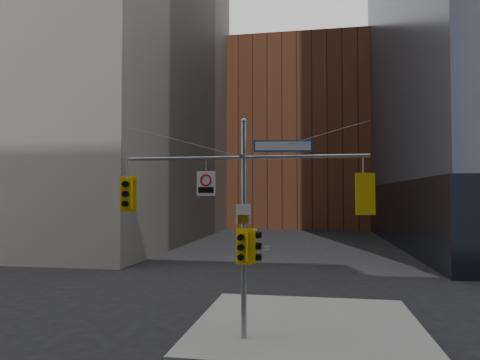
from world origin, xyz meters
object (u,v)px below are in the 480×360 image
(traffic_light_east_arm, at_px, (363,194))
(regulatory_sign_arm, at_px, (206,183))
(street_sign_blade, at_px, (283,146))
(traffic_light_pole_front, at_px, (243,247))
(traffic_light_west_arm, at_px, (127,194))
(signal_assembly, at_px, (244,206))
(traffic_light_pole_side, at_px, (254,246))

(traffic_light_east_arm, distance_m, regulatory_sign_arm, 5.07)
(street_sign_blade, distance_m, regulatory_sign_arm, 2.81)
(regulatory_sign_arm, bearing_deg, traffic_light_pole_front, -3.84)
(traffic_light_east_arm, distance_m, traffic_light_pole_front, 4.15)
(traffic_light_west_arm, distance_m, traffic_light_pole_front, 4.42)
(traffic_light_pole_front, bearing_deg, street_sign_blade, 20.58)
(traffic_light_west_arm, xyz_separation_m, street_sign_blade, (5.35, -0.01, 1.55))
(traffic_light_pole_front, bearing_deg, signal_assembly, 98.83)
(traffic_light_pole_side, bearing_deg, signal_assembly, 95.16)
(traffic_light_pole_side, bearing_deg, traffic_light_pole_front, 134.40)
(street_sign_blade, relative_size, regulatory_sign_arm, 2.32)
(traffic_light_west_arm, bearing_deg, traffic_light_east_arm, -7.26)
(traffic_light_pole_side, distance_m, regulatory_sign_arm, 2.61)
(traffic_light_pole_side, distance_m, street_sign_blade, 3.38)
(traffic_light_west_arm, bearing_deg, street_sign_blade, -7.27)
(street_sign_blade, bearing_deg, signal_assembly, 173.22)
(traffic_light_west_arm, xyz_separation_m, traffic_light_east_arm, (7.85, -0.01, 0.00))
(signal_assembly, height_order, traffic_light_east_arm, signal_assembly)
(signal_assembly, bearing_deg, traffic_light_pole_front, -89.82)
(signal_assembly, relative_size, traffic_light_east_arm, 6.15)
(traffic_light_east_arm, relative_size, street_sign_blade, 0.69)
(traffic_light_east_arm, xyz_separation_m, street_sign_blade, (-2.50, 0.00, 1.55))
(signal_assembly, distance_m, regulatory_sign_arm, 1.48)
(street_sign_blade, bearing_deg, regulatory_sign_arm, 173.60)
(traffic_light_west_arm, distance_m, traffic_light_east_arm, 7.85)
(traffic_light_west_arm, distance_m, street_sign_blade, 5.57)
(traffic_light_west_arm, height_order, traffic_light_pole_side, traffic_light_west_arm)
(signal_assembly, xyz_separation_m, traffic_light_east_arm, (3.78, 0.00, 0.38))
(traffic_light_pole_front, distance_m, regulatory_sign_arm, 2.44)
(traffic_light_pole_side, relative_size, street_sign_blade, 0.57)
(traffic_light_pole_front, bearing_deg, regulatory_sign_arm, 177.67)
(signal_assembly, height_order, traffic_light_west_arm, signal_assembly)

